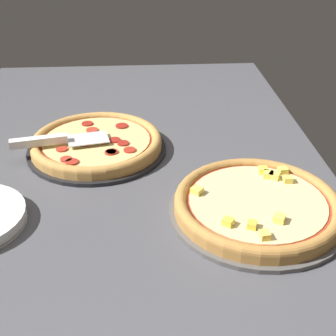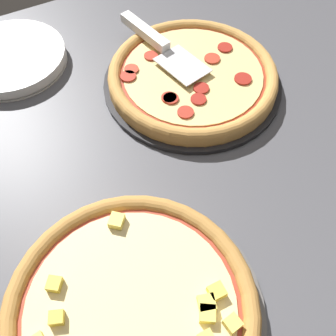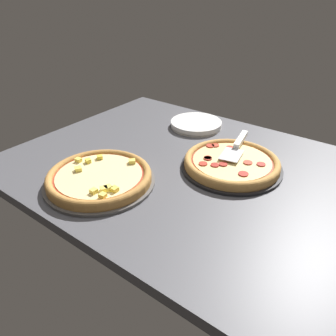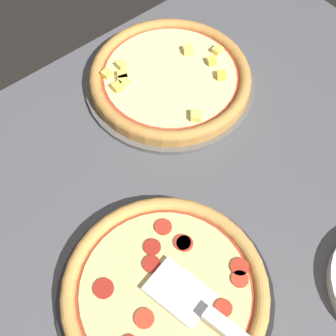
# 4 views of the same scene
# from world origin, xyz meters

# --- Properties ---
(ground_plane) EXTENTS (1.52, 1.01, 0.04)m
(ground_plane) POSITION_xyz_m (0.00, 0.00, -0.02)
(ground_plane) COLOR #4C4C51
(pizza_pan_front) EXTENTS (0.37, 0.37, 0.01)m
(pizza_pan_front) POSITION_xyz_m (-0.04, -0.08, 0.01)
(pizza_pan_front) COLOR black
(pizza_pan_front) RESTS_ON ground_plane
(pizza_front) EXTENTS (0.34, 0.34, 0.03)m
(pizza_front) POSITION_xyz_m (-0.04, -0.08, 0.03)
(pizza_front) COLOR #C68E47
(pizza_front) RESTS_ON pizza_pan_front
(pizza_pan_back) EXTENTS (0.37, 0.37, 0.01)m
(pizza_pan_back) POSITION_xyz_m (0.27, 0.28, 0.01)
(pizza_pan_back) COLOR #565451
(pizza_pan_back) RESTS_ON ground_plane
(pizza_back) EXTENTS (0.35, 0.35, 0.04)m
(pizza_back) POSITION_xyz_m (0.27, 0.28, 0.03)
(pizza_back) COLOR #B77F3D
(pizza_back) RESTS_ON pizza_pan_back
(serving_spatula) EXTENTS (0.10, 0.25, 0.02)m
(serving_spatula) POSITION_xyz_m (-0.00, -0.19, 0.05)
(serving_spatula) COLOR silver
(serving_spatula) RESTS_ON pizza_front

